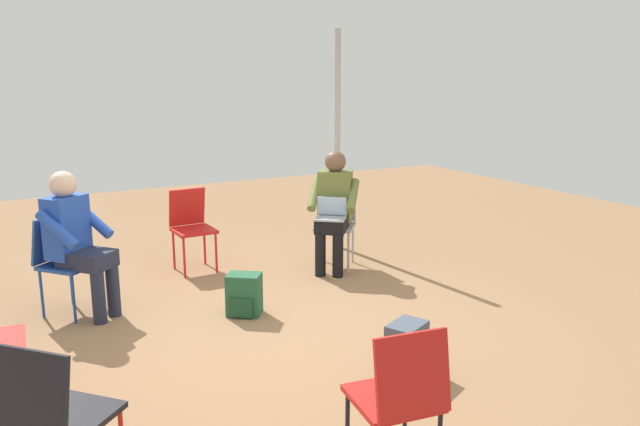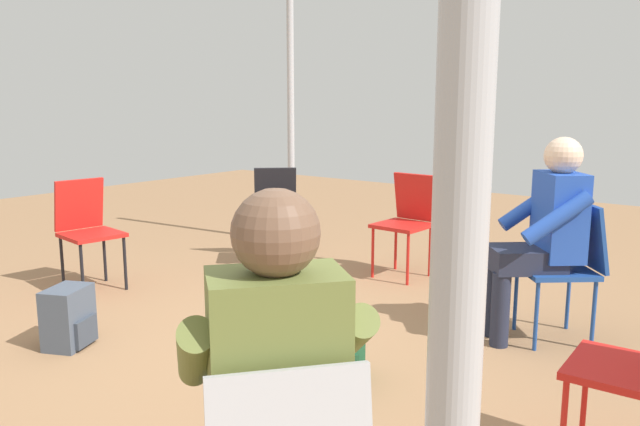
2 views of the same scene
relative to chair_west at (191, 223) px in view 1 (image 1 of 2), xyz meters
The scene contains 11 objects.
ground_plane 2.09m from the chair_west, ahead, with size 14.00×14.00×0.00m, color #99704C.
chair_west is the anchor object (origin of this frame).
chair_southwest 1.49m from the chair_west, 63.04° to the right, with size 0.59×0.58×0.85m.
chair_northwest 1.52m from the chair_west, 68.29° to the left, with size 0.58×0.58×0.85m.
chair_southeast 3.72m from the chair_west, 26.57° to the right, with size 0.58×0.59×0.85m.
chair_east 3.94m from the chair_west, ahead, with size 0.48×0.45×0.85m.
person_with_laptop 1.50m from the chair_west, 62.02° to the left, with size 0.64×0.63×1.24m.
person_in_blue 1.47m from the chair_west, 56.65° to the right, with size 0.63×0.63×1.24m.
backpack_near_laptop_user 1.49m from the chair_west, ahead, with size 0.33×0.34×0.36m.
backpack_by_empty_chair 3.05m from the chair_west, 11.18° to the left, with size 0.31×0.34×0.36m.
tent_pole_near 1.93m from the chair_west, 91.39° to the left, with size 0.07×0.07×2.51m, color #B2B2B7.
Camera 1 is at (4.15, -1.82, 2.02)m, focal length 35.00 mm.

